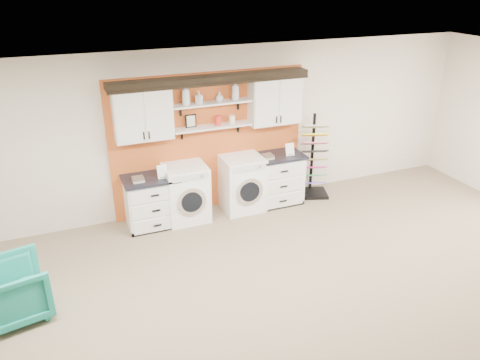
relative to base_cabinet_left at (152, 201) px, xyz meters
name	(u,v)px	position (x,y,z in m)	size (l,w,h in m)	color
floor	(327,357)	(1.13, -3.64, -0.43)	(10.00, 10.00, 0.00)	#836B58
ceiling	(352,110)	(1.13, -3.64, 2.37)	(10.00, 10.00, 0.00)	white
wall_back	(209,131)	(1.13, 0.36, 0.97)	(10.00, 10.00, 0.00)	beige
accent_panel	(210,142)	(1.13, 0.32, 0.77)	(3.40, 0.07, 2.40)	#B8511F
upper_cabinet_left	(143,113)	(0.00, 0.15, 1.45)	(0.90, 0.35, 0.84)	white
upper_cabinet_right	(275,100)	(2.26, 0.15, 1.45)	(0.90, 0.35, 0.84)	white
shelf_lower	(212,127)	(1.13, 0.16, 1.10)	(1.32, 0.28, 0.03)	white
shelf_upper	(212,103)	(1.13, 0.16, 1.50)	(1.32, 0.28, 0.03)	white
crown_molding	(211,78)	(1.13, 0.17, 1.89)	(3.30, 0.41, 0.13)	black
picture_frame	(191,121)	(0.78, 0.21, 1.22)	(0.18, 0.02, 0.22)	black
canister_red	(218,121)	(1.23, 0.16, 1.19)	(0.11, 0.11, 0.16)	red
canister_cream	(232,119)	(1.48, 0.16, 1.18)	(0.10, 0.10, 0.14)	silver
base_cabinet_left	(152,201)	(0.00, 0.00, 0.00)	(0.88, 0.66, 0.87)	white
base_cabinet_right	(276,179)	(2.26, 0.00, 0.03)	(0.95, 0.66, 0.93)	white
washer	(186,193)	(0.58, 0.00, 0.05)	(0.70, 0.71, 0.97)	white
dryer	(242,183)	(1.60, 0.00, 0.05)	(0.70, 0.71, 0.98)	white
sample_rack	(313,170)	(3.04, 0.03, 0.07)	(0.68, 0.62, 1.54)	black
armchair	(13,291)	(-2.05, -1.61, -0.07)	(0.78, 0.81, 0.73)	#158172
soap_bottle_a	(186,94)	(0.70, 0.16, 1.68)	(0.13, 0.13, 0.34)	silver
soap_bottle_b	(199,97)	(0.92, 0.16, 1.61)	(0.09, 0.09, 0.20)	silver
soap_bottle_c	(219,97)	(1.26, 0.16, 1.59)	(0.12, 0.12, 0.16)	silver
soap_bottle_d	(235,90)	(1.54, 0.16, 1.67)	(0.13, 0.13, 0.33)	silver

